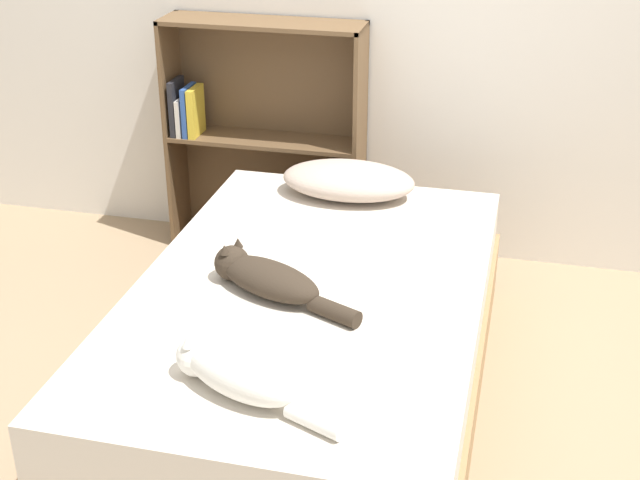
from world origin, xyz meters
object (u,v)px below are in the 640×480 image
(bed, at_px, (310,345))
(cat_light, at_px, (236,372))
(pillow, at_px, (348,180))
(cat_dark, at_px, (266,278))
(bookshelf, at_px, (262,134))

(bed, height_order, cat_light, cat_light)
(pillow, distance_m, cat_dark, 0.90)
(cat_light, bearing_deg, bed, -71.35)
(bed, height_order, pillow, pillow)
(pillow, relative_size, cat_light, 1.03)
(bed, height_order, bookshelf, bookshelf)
(pillow, distance_m, cat_light, 1.48)
(bed, bearing_deg, pillow, 92.43)
(cat_light, bearing_deg, pillow, -67.96)
(bed, xyz_separation_m, cat_dark, (-0.13, -0.10, 0.31))
(bookshelf, bearing_deg, bed, -66.11)
(bookshelf, bearing_deg, pillow, -41.79)
(cat_light, bearing_deg, bookshelf, -52.60)
(bed, distance_m, cat_light, 0.75)
(cat_dark, bearing_deg, bed, -119.89)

